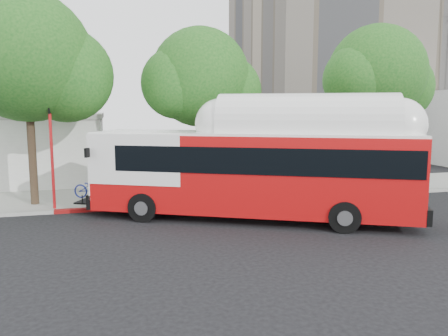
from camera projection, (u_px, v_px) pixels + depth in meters
The scene contains 9 objects.
ground at pixel (256, 224), 17.36m from camera, with size 120.00×120.00×0.00m, color black.
sidewalk at pixel (217, 192), 23.58m from camera, with size 60.00×5.00×0.15m, color gray.
curb_strip at pixel (230, 202), 21.09m from camera, with size 60.00×0.30×0.15m, color gray.
red_curb_segment at pixel (168, 205), 20.33m from camera, with size 10.00×0.32×0.16m, color maroon.
street_tree_left at pixel (38, 63), 19.64m from camera, with size 6.67×5.80×9.74m.
street_tree_mid at pixel (208, 82), 22.22m from camera, with size 5.75×5.00×8.62m.
street_tree_right at pixel (383, 78), 24.51m from camera, with size 6.21×5.40×9.18m.
transit_bus at pixel (253, 173), 17.83m from camera, with size 13.58×8.33×4.13m.
signal_pole at pixel (52, 159), 19.08m from camera, with size 0.13×0.43×4.59m.
Camera 1 is at (-5.54, -16.02, 4.55)m, focal length 35.00 mm.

